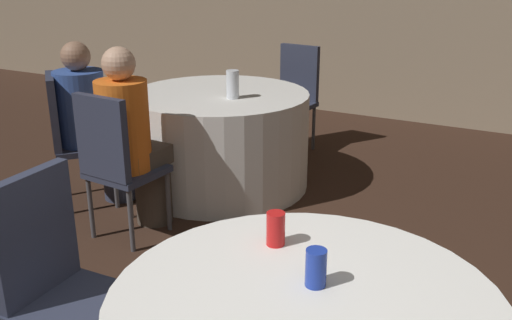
{
  "coord_description": "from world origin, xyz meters",
  "views": [
    {
      "loc": [
        0.59,
        -1.27,
        1.69
      ],
      "look_at": [
        -0.52,
        0.84,
        0.83
      ],
      "focal_mm": 40.0,
      "sensor_mm": 36.0,
      "label": 1
    }
  ],
  "objects_px": {
    "person_orange_shirt": "(133,143)",
    "bottle_far": "(233,84)",
    "person_blue_shirt": "(93,123)",
    "chair_far_southwest": "(69,130)",
    "soda_can_red": "(276,229)",
    "soda_can_blue": "(316,268)",
    "chair_near_west": "(55,272)",
    "chair_far_north": "(294,90)",
    "chair_far_south": "(114,157)",
    "table_far": "(220,140)"
  },
  "relations": [
    {
      "from": "chair_near_west",
      "to": "person_blue_shirt",
      "type": "bearing_deg",
      "value": -143.23
    },
    {
      "from": "chair_near_west",
      "to": "person_blue_shirt",
      "type": "height_order",
      "value": "person_blue_shirt"
    },
    {
      "from": "soda_can_blue",
      "to": "soda_can_red",
      "type": "height_order",
      "value": "same"
    },
    {
      "from": "chair_near_west",
      "to": "chair_far_southwest",
      "type": "height_order",
      "value": "same"
    },
    {
      "from": "person_blue_shirt",
      "to": "person_orange_shirt",
      "type": "bearing_deg",
      "value": 19.3
    },
    {
      "from": "chair_far_north",
      "to": "person_blue_shirt",
      "type": "height_order",
      "value": "person_blue_shirt"
    },
    {
      "from": "chair_far_southwest",
      "to": "soda_can_red",
      "type": "height_order",
      "value": "chair_far_southwest"
    },
    {
      "from": "chair_far_north",
      "to": "soda_can_red",
      "type": "distance_m",
      "value": 3.25
    },
    {
      "from": "table_far",
      "to": "soda_can_blue",
      "type": "xyz_separation_m",
      "value": [
        1.62,
        -2.09,
        0.43
      ]
    },
    {
      "from": "chair_far_southwest",
      "to": "bottle_far",
      "type": "distance_m",
      "value": 1.18
    },
    {
      "from": "person_orange_shirt",
      "to": "bottle_far",
      "type": "relative_size",
      "value": 5.98
    },
    {
      "from": "chair_far_south",
      "to": "soda_can_red",
      "type": "relative_size",
      "value": 7.7
    },
    {
      "from": "person_blue_shirt",
      "to": "soda_can_blue",
      "type": "height_order",
      "value": "person_blue_shirt"
    },
    {
      "from": "chair_far_north",
      "to": "chair_near_west",
      "type": "bearing_deg",
      "value": 105.03
    },
    {
      "from": "chair_far_north",
      "to": "chair_far_southwest",
      "type": "relative_size",
      "value": 1.0
    },
    {
      "from": "chair_near_west",
      "to": "soda_can_red",
      "type": "height_order",
      "value": "chair_near_west"
    },
    {
      "from": "chair_far_north",
      "to": "soda_can_blue",
      "type": "distance_m",
      "value": 3.51
    },
    {
      "from": "person_blue_shirt",
      "to": "person_orange_shirt",
      "type": "height_order",
      "value": "person_orange_shirt"
    },
    {
      "from": "soda_can_blue",
      "to": "soda_can_red",
      "type": "bearing_deg",
      "value": 141.3
    },
    {
      "from": "chair_far_north",
      "to": "soda_can_red",
      "type": "xyz_separation_m",
      "value": [
        1.27,
        -2.99,
        0.24
      ]
    },
    {
      "from": "soda_can_red",
      "to": "bottle_far",
      "type": "xyz_separation_m",
      "value": [
        -1.22,
        1.81,
        0.04
      ]
    },
    {
      "from": "chair_far_north",
      "to": "person_blue_shirt",
      "type": "xyz_separation_m",
      "value": [
        -0.75,
        -1.76,
        0.03
      ]
    },
    {
      "from": "person_orange_shirt",
      "to": "soda_can_red",
      "type": "distance_m",
      "value": 1.78
    },
    {
      "from": "chair_near_west",
      "to": "soda_can_blue",
      "type": "bearing_deg",
      "value": 94.57
    },
    {
      "from": "chair_near_west",
      "to": "chair_far_southwest",
      "type": "relative_size",
      "value": 1.0
    },
    {
      "from": "chair_far_south",
      "to": "soda_can_red",
      "type": "distance_m",
      "value": 1.71
    },
    {
      "from": "chair_far_north",
      "to": "soda_can_blue",
      "type": "bearing_deg",
      "value": 122.0
    },
    {
      "from": "chair_far_south",
      "to": "soda_can_blue",
      "type": "distance_m",
      "value": 1.99
    },
    {
      "from": "chair_near_west",
      "to": "chair_far_south",
      "type": "bearing_deg",
      "value": -150.59
    },
    {
      "from": "chair_near_west",
      "to": "chair_far_north",
      "type": "height_order",
      "value": "same"
    },
    {
      "from": "table_far",
      "to": "soda_can_blue",
      "type": "distance_m",
      "value": 2.68
    },
    {
      "from": "chair_far_south",
      "to": "soda_can_blue",
      "type": "height_order",
      "value": "chair_far_south"
    },
    {
      "from": "soda_can_red",
      "to": "bottle_far",
      "type": "relative_size",
      "value": 0.61
    },
    {
      "from": "soda_can_red",
      "to": "chair_far_north",
      "type": "bearing_deg",
      "value": 112.97
    },
    {
      "from": "soda_can_red",
      "to": "chair_near_west",
      "type": "bearing_deg",
      "value": -159.49
    },
    {
      "from": "chair_far_south",
      "to": "bottle_far",
      "type": "height_order",
      "value": "chair_far_south"
    },
    {
      "from": "chair_far_north",
      "to": "chair_far_south",
      "type": "xyz_separation_m",
      "value": [
        -0.21,
        -2.16,
        0.0
      ]
    },
    {
      "from": "chair_far_north",
      "to": "person_orange_shirt",
      "type": "height_order",
      "value": "person_orange_shirt"
    },
    {
      "from": "chair_far_south",
      "to": "chair_far_southwest",
      "type": "bearing_deg",
      "value": 160.88
    },
    {
      "from": "soda_can_red",
      "to": "soda_can_blue",
      "type": "bearing_deg",
      "value": -38.7
    },
    {
      "from": "chair_far_north",
      "to": "bottle_far",
      "type": "relative_size",
      "value": 4.69
    },
    {
      "from": "chair_near_west",
      "to": "soda_can_blue",
      "type": "height_order",
      "value": "chair_near_west"
    },
    {
      "from": "person_blue_shirt",
      "to": "bottle_far",
      "type": "relative_size",
      "value": 5.77
    },
    {
      "from": "soda_can_blue",
      "to": "soda_can_red",
      "type": "distance_m",
      "value": 0.29
    },
    {
      "from": "table_far",
      "to": "soda_can_red",
      "type": "height_order",
      "value": "soda_can_red"
    },
    {
      "from": "table_far",
      "to": "chair_far_north",
      "type": "bearing_deg",
      "value": 83.2
    },
    {
      "from": "person_orange_shirt",
      "to": "bottle_far",
      "type": "xyz_separation_m",
      "value": [
        0.24,
        0.82,
        0.23
      ]
    },
    {
      "from": "chair_near_west",
      "to": "person_orange_shirt",
      "type": "bearing_deg",
      "value": -154.44
    },
    {
      "from": "person_blue_shirt",
      "to": "soda_can_red",
      "type": "distance_m",
      "value": 2.37
    },
    {
      "from": "person_orange_shirt",
      "to": "soda_can_blue",
      "type": "distance_m",
      "value": 2.07
    }
  ]
}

